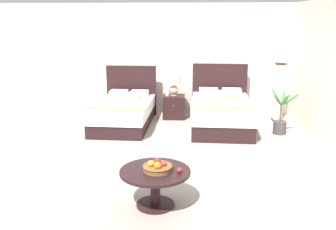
# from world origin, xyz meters

# --- Properties ---
(ground_plane) EXTENTS (9.24, 9.85, 0.02)m
(ground_plane) POSITION_xyz_m (0.00, 0.00, -0.01)
(ground_plane) COLOR #A3978B
(wall_back) EXTENTS (9.24, 0.12, 2.61)m
(wall_back) POSITION_xyz_m (0.00, 3.12, 1.30)
(wall_back) COLOR silver
(wall_back) RESTS_ON ground
(bed_near_window) EXTENTS (1.23, 2.07, 1.18)m
(bed_near_window) POSITION_xyz_m (-1.04, 1.85, 0.29)
(bed_near_window) COLOR black
(bed_near_window) RESTS_ON ground
(bed_near_corner) EXTENTS (1.33, 2.22, 1.23)m
(bed_near_corner) POSITION_xyz_m (1.05, 1.84, 0.32)
(bed_near_corner) COLOR black
(bed_near_corner) RESTS_ON ground
(nightstand) EXTENTS (0.50, 0.49, 0.53)m
(nightstand) POSITION_xyz_m (0.01, 2.52, 0.27)
(nightstand) COLOR black
(nightstand) RESTS_ON ground
(table_lamp) EXTENTS (0.30, 0.30, 0.44)m
(table_lamp) POSITION_xyz_m (0.01, 2.54, 0.80)
(table_lamp) COLOR #D5A683
(table_lamp) RESTS_ON nightstand
(vase) EXTENTS (0.09, 0.09, 0.19)m
(vase) POSITION_xyz_m (-0.14, 2.48, 0.63)
(vase) COLOR silver
(vase) RESTS_ON nightstand
(coffee_table) EXTENTS (0.87, 0.87, 0.47)m
(coffee_table) POSITION_xyz_m (-0.05, -1.71, 0.35)
(coffee_table) COLOR black
(coffee_table) RESTS_ON ground
(fruit_bowl) EXTENTS (0.36, 0.36, 0.15)m
(fruit_bowl) POSITION_xyz_m (-0.02, -1.73, 0.52)
(fruit_bowl) COLOR brown
(fruit_bowl) RESTS_ON coffee_table
(loose_apple) EXTENTS (0.07, 0.07, 0.07)m
(loose_apple) POSITION_xyz_m (0.25, -1.78, 0.50)
(loose_apple) COLOR red
(loose_apple) RESTS_ON coffee_table
(floor_lamp_corner) EXTENTS (0.22, 0.22, 1.31)m
(floor_lamp_corner) POSITION_xyz_m (2.37, 2.43, 0.65)
(floor_lamp_corner) COLOR black
(floor_lamp_corner) RESTS_ON ground
(potted_palm) EXTENTS (0.55, 0.44, 0.94)m
(potted_palm) POSITION_xyz_m (2.19, 1.40, 0.29)
(potted_palm) COLOR #3B393A
(potted_palm) RESTS_ON ground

